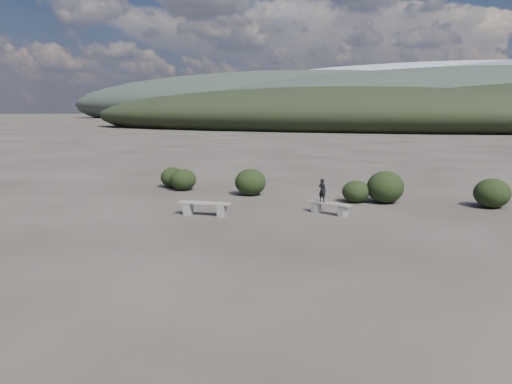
% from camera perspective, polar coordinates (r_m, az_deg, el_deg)
% --- Properties ---
extents(ground, '(1200.00, 1200.00, 0.00)m').
position_cam_1_polar(ground, '(13.77, -7.97, -6.52)').
color(ground, '#312B26').
rests_on(ground, ground).
extents(bench_left, '(1.97, 0.74, 0.48)m').
position_cam_1_polar(bench_left, '(18.04, -5.87, -1.77)').
color(bench_left, slate).
rests_on(bench_left, ground).
extents(bench_right, '(1.73, 0.84, 0.43)m').
position_cam_1_polar(bench_right, '(18.34, 8.38, -1.74)').
color(bench_right, slate).
rests_on(bench_right, ground).
extents(seated_person, '(0.37, 0.30, 0.86)m').
position_cam_1_polar(seated_person, '(18.41, 7.59, 0.21)').
color(seated_person, black).
rests_on(seated_person, bench_right).
extents(shrub_a, '(1.24, 1.24, 1.02)m').
position_cam_1_polar(shrub_a, '(23.91, -8.33, 1.42)').
color(shrub_a, black).
rests_on(shrub_a, ground).
extents(shrub_b, '(1.39, 1.39, 1.19)m').
position_cam_1_polar(shrub_b, '(22.23, -0.64, 1.15)').
color(shrub_b, black).
rests_on(shrub_b, ground).
extents(shrub_c, '(1.13, 1.13, 0.90)m').
position_cam_1_polar(shrub_c, '(20.88, 11.34, 0.05)').
color(shrub_c, black).
rests_on(shrub_c, ground).
extents(shrub_d, '(1.50, 1.50, 1.31)m').
position_cam_1_polar(shrub_d, '(21.00, 14.57, 0.54)').
color(shrub_d, black).
rests_on(shrub_d, ground).
extents(shrub_e, '(1.37, 1.37, 1.14)m').
position_cam_1_polar(shrub_e, '(21.38, 25.38, -0.13)').
color(shrub_e, black).
rests_on(shrub_e, ground).
extents(shrub_f, '(1.18, 1.18, 1.00)m').
position_cam_1_polar(shrub_f, '(24.90, -9.50, 1.67)').
color(shrub_f, black).
rests_on(shrub_f, ground).
extents(mountain_ridges, '(500.00, 400.00, 56.00)m').
position_cam_1_polar(mountain_ridges, '(350.62, 22.24, 9.70)').
color(mountain_ridges, black).
rests_on(mountain_ridges, ground).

